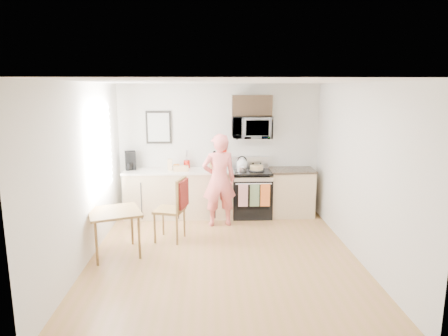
{
  "coord_description": "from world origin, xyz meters",
  "views": [
    {
      "loc": [
        -0.23,
        -5.66,
        2.51
      ],
      "look_at": [
        0.04,
        1.0,
        1.17
      ],
      "focal_mm": 32.0,
      "sensor_mm": 36.0,
      "label": 1
    }
  ],
  "objects_px": {
    "microwave": "(252,127)",
    "dining_table": "(114,216)",
    "range": "(251,194)",
    "chair": "(178,201)",
    "person": "(219,180)",
    "cake": "(257,168)"
  },
  "relations": [
    {
      "from": "range",
      "to": "cake",
      "type": "xyz_separation_m",
      "value": [
        0.09,
        -0.03,
        0.54
      ]
    },
    {
      "from": "range",
      "to": "cake",
      "type": "distance_m",
      "value": 0.55
    },
    {
      "from": "range",
      "to": "person",
      "type": "relative_size",
      "value": 0.68
    },
    {
      "from": "range",
      "to": "chair",
      "type": "relative_size",
      "value": 1.08
    },
    {
      "from": "person",
      "to": "cake",
      "type": "height_order",
      "value": "person"
    },
    {
      "from": "person",
      "to": "microwave",
      "type": "bearing_deg",
      "value": -145.2
    },
    {
      "from": "microwave",
      "to": "dining_table",
      "type": "xyz_separation_m",
      "value": [
        -2.28,
        -1.91,
        -1.15
      ]
    },
    {
      "from": "dining_table",
      "to": "cake",
      "type": "xyz_separation_m",
      "value": [
        2.37,
        1.78,
        0.36
      ]
    },
    {
      "from": "dining_table",
      "to": "range",
      "type": "bearing_deg",
      "value": 38.4
    },
    {
      "from": "range",
      "to": "dining_table",
      "type": "height_order",
      "value": "range"
    },
    {
      "from": "person",
      "to": "cake",
      "type": "distance_m",
      "value": 0.9
    },
    {
      "from": "person",
      "to": "chair",
      "type": "height_order",
      "value": "person"
    },
    {
      "from": "microwave",
      "to": "chair",
      "type": "distance_m",
      "value": 2.22
    },
    {
      "from": "cake",
      "to": "microwave",
      "type": "bearing_deg",
      "value": 123.42
    },
    {
      "from": "microwave",
      "to": "chair",
      "type": "xyz_separation_m",
      "value": [
        -1.36,
        -1.39,
        -1.07
      ]
    },
    {
      "from": "person",
      "to": "dining_table",
      "type": "height_order",
      "value": "person"
    },
    {
      "from": "range",
      "to": "chair",
      "type": "bearing_deg",
      "value": -136.67
    },
    {
      "from": "range",
      "to": "microwave",
      "type": "bearing_deg",
      "value": 90.06
    },
    {
      "from": "range",
      "to": "cake",
      "type": "height_order",
      "value": "range"
    },
    {
      "from": "range",
      "to": "microwave",
      "type": "relative_size",
      "value": 1.53
    },
    {
      "from": "person",
      "to": "dining_table",
      "type": "xyz_separation_m",
      "value": [
        -1.62,
        -1.28,
        -0.24
      ]
    },
    {
      "from": "cake",
      "to": "chair",
      "type": "bearing_deg",
      "value": -139.2
    }
  ]
}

